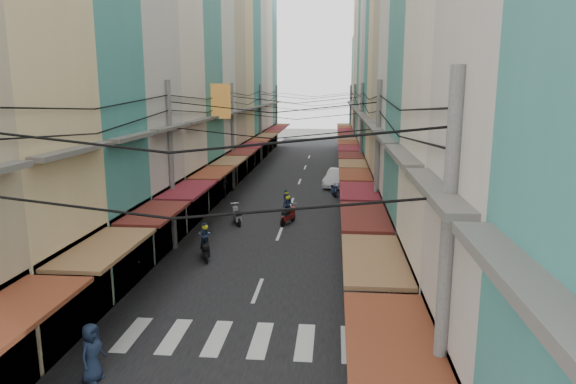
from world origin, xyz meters
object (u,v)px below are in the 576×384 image
Objects in this scene: traffic_sign at (391,253)px; market_umbrella at (475,292)px; white_car at (337,187)px; bicycle at (413,255)px.

market_umbrella is at bearing -58.05° from traffic_sign.
market_umbrella reaches higher than white_car.
white_car is 27.09m from market_umbrella.
bicycle is 9.81m from market_umbrella.
traffic_sign reaches higher than white_car.
market_umbrella reaches higher than bicycle.
market_umbrella is at bearing -164.48° from bicycle.
traffic_sign reaches higher than market_umbrella.
market_umbrella is (3.80, -26.74, 2.12)m from white_car.
bicycle is at bearing -65.17° from white_car.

